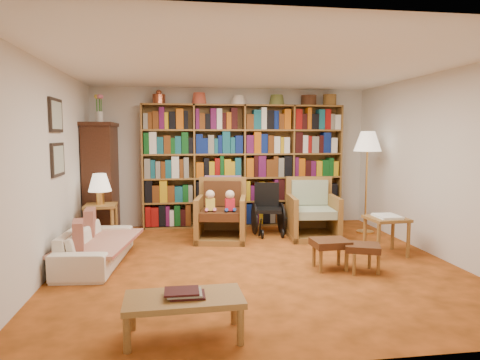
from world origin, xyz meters
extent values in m
plane|color=#BC571D|center=(0.00, 0.00, 0.00)|extent=(5.00, 5.00, 0.00)
plane|color=white|center=(0.00, 0.00, 2.50)|extent=(5.00, 5.00, 0.00)
plane|color=silver|center=(0.00, 2.50, 1.25)|extent=(5.00, 0.00, 5.00)
plane|color=silver|center=(0.00, -2.50, 1.25)|extent=(5.00, 0.00, 5.00)
plane|color=silver|center=(-2.50, 0.00, 1.25)|extent=(0.00, 5.00, 5.00)
plane|color=silver|center=(2.50, 0.00, 1.25)|extent=(0.00, 5.00, 5.00)
cube|color=olive|center=(0.20, 2.34, 1.10)|extent=(3.60, 0.30, 2.20)
cube|color=#3B1B10|center=(-2.25, 2.00, 0.90)|extent=(0.45, 0.90, 1.80)
cube|color=#3B1B10|center=(-2.25, 2.00, 1.83)|extent=(0.50, 0.95, 0.06)
cylinder|color=silver|center=(-2.25, 2.00, 1.95)|extent=(0.12, 0.12, 0.18)
cube|color=black|center=(-2.48, 0.30, 1.90)|extent=(0.03, 0.52, 0.42)
cube|color=gray|center=(-2.46, 0.30, 1.90)|extent=(0.01, 0.44, 0.34)
cube|color=black|center=(-2.48, 0.30, 1.35)|extent=(0.03, 0.52, 0.42)
cube|color=gray|center=(-2.46, 0.30, 1.35)|extent=(0.01, 0.44, 0.34)
imported|color=beige|center=(-2.05, 0.26, 0.24)|extent=(1.68, 0.78, 0.48)
cube|color=beige|center=(-2.00, 0.26, 0.30)|extent=(1.00, 1.57, 0.04)
cube|color=maroon|center=(-2.18, 0.61, 0.45)|extent=(0.16, 0.41, 0.40)
cube|color=maroon|center=(-2.18, -0.09, 0.45)|extent=(0.19, 0.39, 0.37)
cube|color=olive|center=(-2.15, 1.25, 0.60)|extent=(0.48, 0.48, 0.04)
cylinder|color=olive|center=(-2.34, 1.06, 0.29)|extent=(0.05, 0.05, 0.58)
cylinder|color=olive|center=(-1.96, 1.06, 0.29)|extent=(0.05, 0.05, 0.58)
cylinder|color=olive|center=(-2.34, 1.44, 0.29)|extent=(0.05, 0.05, 0.58)
cylinder|color=olive|center=(-1.96, 1.44, 0.29)|extent=(0.05, 0.05, 0.58)
cylinder|color=gold|center=(-2.15, 1.25, 0.71)|extent=(0.11, 0.11, 0.19)
cone|color=#F7E6CB|center=(-2.15, 1.25, 0.95)|extent=(0.34, 0.34, 0.27)
cube|color=olive|center=(-0.33, 1.27, 0.04)|extent=(0.91, 0.93, 0.09)
cube|color=olive|center=(-0.68, 1.27, 0.34)|extent=(0.22, 0.81, 0.69)
cube|color=olive|center=(0.02, 1.27, 0.34)|extent=(0.22, 0.81, 0.69)
cube|color=olive|center=(-0.33, 1.63, 0.48)|extent=(0.78, 0.22, 0.97)
cube|color=#492613|center=(-0.33, 1.23, 0.43)|extent=(0.72, 0.78, 0.13)
cube|color=#492613|center=(-0.33, 1.55, 0.71)|extent=(0.61, 0.21, 0.41)
cube|color=#BA315E|center=(-0.33, 1.66, 0.78)|extent=(0.60, 0.17, 0.43)
cube|color=olive|center=(1.15, 1.20, 0.04)|extent=(0.84, 0.87, 0.09)
cube|color=olive|center=(0.80, 1.20, 0.34)|extent=(0.15, 0.81, 0.68)
cube|color=olive|center=(1.50, 1.20, 0.34)|extent=(0.15, 0.81, 0.68)
cube|color=olive|center=(1.15, 1.56, 0.48)|extent=(0.78, 0.16, 0.96)
cube|color=#96A786|center=(1.15, 1.17, 0.43)|extent=(0.66, 0.73, 0.13)
cube|color=#96A786|center=(1.15, 1.49, 0.71)|extent=(0.61, 0.16, 0.41)
cube|color=black|center=(0.50, 1.53, 0.42)|extent=(0.50, 0.50, 0.06)
cube|color=black|center=(0.50, 1.74, 0.65)|extent=(0.41, 0.14, 0.42)
cylinder|color=black|center=(0.27, 1.62, 0.26)|extent=(0.03, 0.52, 0.52)
cylinder|color=black|center=(0.73, 1.62, 0.26)|extent=(0.03, 0.52, 0.52)
cylinder|color=black|center=(0.33, 1.27, 0.07)|extent=(0.03, 0.15, 0.15)
cylinder|color=black|center=(0.67, 1.27, 0.07)|extent=(0.03, 0.15, 0.15)
cylinder|color=gold|center=(2.15, 1.44, 0.02)|extent=(0.29, 0.29, 0.03)
cylinder|color=gold|center=(2.15, 1.44, 0.73)|extent=(0.03, 0.03, 1.45)
cone|color=#F7E6CB|center=(2.15, 1.44, 1.55)|extent=(0.46, 0.46, 0.33)
cube|color=olive|center=(1.87, 0.15, 0.50)|extent=(0.54, 0.54, 0.04)
cylinder|color=olive|center=(1.65, -0.07, 0.24)|extent=(0.05, 0.05, 0.48)
cylinder|color=olive|center=(2.08, -0.07, 0.24)|extent=(0.05, 0.05, 0.48)
cylinder|color=olive|center=(1.65, 0.36, 0.24)|extent=(0.05, 0.05, 0.48)
cylinder|color=olive|center=(2.08, 0.36, 0.24)|extent=(0.05, 0.05, 0.48)
cube|color=white|center=(1.87, 0.15, 0.54)|extent=(0.33, 0.40, 0.03)
cube|color=#492613|center=(0.86, -0.38, 0.33)|extent=(0.45, 0.39, 0.09)
cylinder|color=olive|center=(0.70, -0.51, 0.14)|extent=(0.04, 0.04, 0.28)
cylinder|color=olive|center=(1.03, -0.51, 0.14)|extent=(0.04, 0.04, 0.28)
cylinder|color=olive|center=(0.70, -0.25, 0.14)|extent=(0.04, 0.04, 0.28)
cylinder|color=olive|center=(1.03, -0.25, 0.14)|extent=(0.04, 0.04, 0.28)
cube|color=#492613|center=(1.21, -0.55, 0.30)|extent=(0.50, 0.47, 0.08)
cylinder|color=olive|center=(1.06, -0.67, 0.13)|extent=(0.04, 0.04, 0.26)
cylinder|color=olive|center=(1.36, -0.67, 0.13)|extent=(0.04, 0.04, 0.26)
cylinder|color=olive|center=(1.06, -0.43, 0.13)|extent=(0.04, 0.04, 0.26)
cylinder|color=olive|center=(1.36, -0.43, 0.13)|extent=(0.04, 0.04, 0.26)
cube|color=olive|center=(-0.95, -1.94, 0.32)|extent=(0.98, 0.52, 0.05)
cylinder|color=olive|center=(-1.39, -2.13, 0.15)|extent=(0.06, 0.06, 0.30)
cylinder|color=olive|center=(-0.51, -2.13, 0.15)|extent=(0.06, 0.06, 0.30)
cylinder|color=olive|center=(-1.39, -1.74, 0.15)|extent=(0.06, 0.06, 0.30)
cylinder|color=olive|center=(-0.51, -1.74, 0.15)|extent=(0.06, 0.06, 0.30)
cube|color=brown|center=(-0.95, -1.94, 0.37)|extent=(0.29, 0.23, 0.05)
camera|label=1|loc=(-0.98, -5.33, 1.65)|focal=32.00mm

